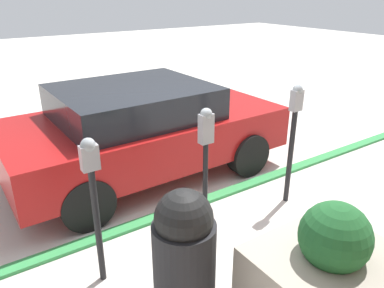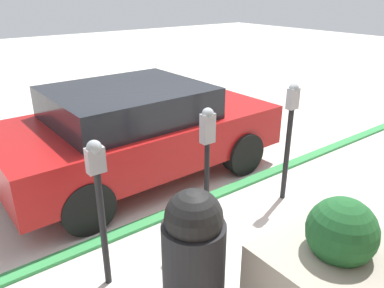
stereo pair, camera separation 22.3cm
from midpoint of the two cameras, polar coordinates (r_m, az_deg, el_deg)
ground_plane at (r=4.73m, az=-2.45°, el=-10.41°), size 40.00×40.00×0.00m
curb_strip at (r=4.78m, az=-3.01°, el=-9.79°), size 13.50×0.16×0.04m
parking_meter_nearest at (r=3.33m, az=-15.91°, el=-6.90°), size 0.15×0.13×1.45m
parking_meter_second at (r=3.89m, az=0.70°, el=-0.69°), size 0.15×0.12×1.48m
parking_meter_middle at (r=4.74m, az=13.38°, el=2.52°), size 0.14×0.12×1.55m
planter_box at (r=3.52m, az=19.17°, el=-17.47°), size 1.18×1.05×1.05m
parked_car_front at (r=5.43m, az=-9.54°, el=2.30°), size 3.96×2.03×1.35m
trash_bin at (r=3.21m, az=-1.82°, el=-16.18°), size 0.53×0.53×1.14m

